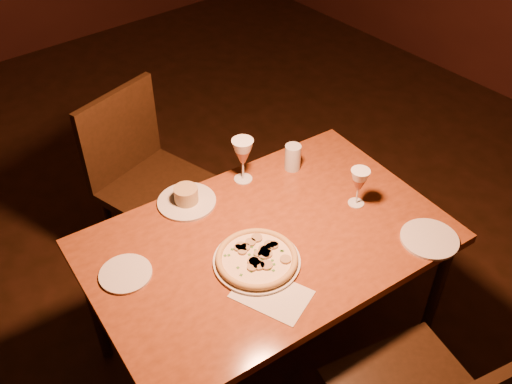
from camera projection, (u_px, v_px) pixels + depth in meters
dining_table at (267, 250)px, 2.09m from camera, size 1.35×0.94×0.68m
chair_far at (146, 176)px, 2.60m from camera, size 0.53×0.53×0.90m
pizza_plate at (257, 259)px, 1.95m from camera, size 0.30×0.30×0.03m
ramekin_saucer at (186, 198)px, 2.18m from camera, size 0.23×0.23×0.07m
wine_glass_far at (243, 160)px, 2.24m from camera, size 0.09×0.09×0.19m
wine_glass_right at (358, 187)px, 2.14m from camera, size 0.07×0.07×0.16m
water_tumbler at (293, 157)px, 2.33m from camera, size 0.07×0.07×0.11m
side_plate_left at (126, 274)px, 1.91m from camera, size 0.18×0.18×0.01m
side_plate_near at (429, 239)px, 2.04m from camera, size 0.21×0.21×0.01m
menu_card at (272, 294)px, 1.85m from camera, size 0.24×0.28×0.00m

